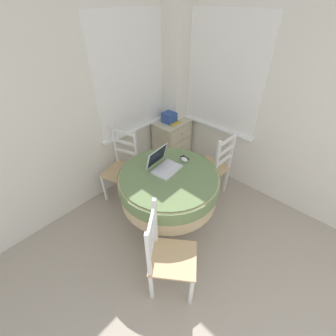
{
  "coord_description": "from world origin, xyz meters",
  "views": [
    {
      "loc": [
        -0.3,
        1.01,
        2.31
      ],
      "look_at": [
        1.24,
        2.43,
        0.68
      ],
      "focal_mm": 24.0,
      "sensor_mm": 36.0,
      "label": 1
    }
  ],
  "objects_px": {
    "round_dining_table": "(169,185)",
    "dining_chair_near_back_window": "(122,168)",
    "cell_phone": "(185,158)",
    "corner_cabinet": "(172,142)",
    "book_on_cabinet": "(172,122)",
    "computer_mouse": "(184,159)",
    "laptop": "(163,165)",
    "dining_chair_camera_near": "(168,256)",
    "storage_box": "(169,118)",
    "dining_chair_near_right_window": "(213,167)"
  },
  "relations": [
    {
      "from": "dining_chair_near_back_window",
      "to": "dining_chair_camera_near",
      "type": "bearing_deg",
      "value": -111.79
    },
    {
      "from": "book_on_cabinet",
      "to": "cell_phone",
      "type": "bearing_deg",
      "value": -129.33
    },
    {
      "from": "corner_cabinet",
      "to": "round_dining_table",
      "type": "bearing_deg",
      "value": -139.93
    },
    {
      "from": "laptop",
      "to": "dining_chair_camera_near",
      "type": "bearing_deg",
      "value": -134.14
    },
    {
      "from": "cell_phone",
      "to": "storage_box",
      "type": "height_order",
      "value": "storage_box"
    },
    {
      "from": "storage_box",
      "to": "book_on_cabinet",
      "type": "height_order",
      "value": "storage_box"
    },
    {
      "from": "computer_mouse",
      "to": "dining_chair_camera_near",
      "type": "xyz_separation_m",
      "value": [
        -0.88,
        -0.55,
        -0.33
      ]
    },
    {
      "from": "computer_mouse",
      "to": "dining_chair_near_right_window",
      "type": "bearing_deg",
      "value": -14.72
    },
    {
      "from": "laptop",
      "to": "dining_chair_near_right_window",
      "type": "bearing_deg",
      "value": -15.82
    },
    {
      "from": "book_on_cabinet",
      "to": "corner_cabinet",
      "type": "bearing_deg",
      "value": 41.63
    },
    {
      "from": "cell_phone",
      "to": "dining_chair_near_right_window",
      "type": "bearing_deg",
      "value": -19.97
    },
    {
      "from": "computer_mouse",
      "to": "book_on_cabinet",
      "type": "bearing_deg",
      "value": 49.63
    },
    {
      "from": "round_dining_table",
      "to": "dining_chair_near_right_window",
      "type": "height_order",
      "value": "dining_chair_near_right_window"
    },
    {
      "from": "dining_chair_near_right_window",
      "to": "corner_cabinet",
      "type": "height_order",
      "value": "dining_chair_near_right_window"
    },
    {
      "from": "storage_box",
      "to": "dining_chair_camera_near",
      "type": "bearing_deg",
      "value": -137.97
    },
    {
      "from": "dining_chair_near_right_window",
      "to": "computer_mouse",
      "type": "bearing_deg",
      "value": 165.28
    },
    {
      "from": "round_dining_table",
      "to": "cell_phone",
      "type": "distance_m",
      "value": 0.39
    },
    {
      "from": "laptop",
      "to": "cell_phone",
      "type": "xyz_separation_m",
      "value": [
        0.31,
        -0.05,
        -0.04
      ]
    },
    {
      "from": "laptop",
      "to": "book_on_cabinet",
      "type": "distance_m",
      "value": 1.14
    },
    {
      "from": "computer_mouse",
      "to": "book_on_cabinet",
      "type": "xyz_separation_m",
      "value": [
        0.65,
        0.76,
        -0.02
      ]
    },
    {
      "from": "dining_chair_camera_near",
      "to": "laptop",
      "type": "bearing_deg",
      "value": 45.86
    },
    {
      "from": "storage_box",
      "to": "laptop",
      "type": "bearing_deg",
      "value": -140.91
    },
    {
      "from": "cell_phone",
      "to": "corner_cabinet",
      "type": "xyz_separation_m",
      "value": [
        0.64,
        0.77,
        -0.39
      ]
    },
    {
      "from": "cell_phone",
      "to": "dining_chair_near_back_window",
      "type": "relative_size",
      "value": 0.12
    },
    {
      "from": "storage_box",
      "to": "book_on_cabinet",
      "type": "xyz_separation_m",
      "value": [
        0.01,
        -0.05,
        -0.06
      ]
    },
    {
      "from": "computer_mouse",
      "to": "dining_chair_near_back_window",
      "type": "relative_size",
      "value": 0.1
    },
    {
      "from": "round_dining_table",
      "to": "cell_phone",
      "type": "relative_size",
      "value": 9.75
    },
    {
      "from": "round_dining_table",
      "to": "book_on_cabinet",
      "type": "xyz_separation_m",
      "value": [
        0.95,
        0.79,
        0.16
      ]
    },
    {
      "from": "cell_phone",
      "to": "corner_cabinet",
      "type": "distance_m",
      "value": 1.08
    },
    {
      "from": "round_dining_table",
      "to": "dining_chair_near_back_window",
      "type": "distance_m",
      "value": 0.81
    },
    {
      "from": "dining_chair_near_back_window",
      "to": "book_on_cabinet",
      "type": "xyz_separation_m",
      "value": [
        1.0,
        -0.0,
        0.31
      ]
    },
    {
      "from": "round_dining_table",
      "to": "book_on_cabinet",
      "type": "distance_m",
      "value": 1.25
    },
    {
      "from": "laptop",
      "to": "corner_cabinet",
      "type": "height_order",
      "value": "laptop"
    },
    {
      "from": "laptop",
      "to": "round_dining_table",
      "type": "bearing_deg",
      "value": -107.52
    },
    {
      "from": "dining_chair_near_right_window",
      "to": "dining_chair_camera_near",
      "type": "height_order",
      "value": "same"
    },
    {
      "from": "dining_chair_near_back_window",
      "to": "dining_chair_near_right_window",
      "type": "height_order",
      "value": "same"
    },
    {
      "from": "dining_chair_near_back_window",
      "to": "storage_box",
      "type": "relative_size",
      "value": 5.32
    },
    {
      "from": "laptop",
      "to": "corner_cabinet",
      "type": "relative_size",
      "value": 0.46
    },
    {
      "from": "dining_chair_near_back_window",
      "to": "dining_chair_camera_near",
      "type": "xyz_separation_m",
      "value": [
        -0.53,
        -1.32,
        0.0
      ]
    },
    {
      "from": "dining_chair_near_back_window",
      "to": "dining_chair_near_right_window",
      "type": "relative_size",
      "value": 1.0
    },
    {
      "from": "round_dining_table",
      "to": "storage_box",
      "type": "relative_size",
      "value": 5.98
    },
    {
      "from": "storage_box",
      "to": "corner_cabinet",
      "type": "bearing_deg",
      "value": -12.48
    },
    {
      "from": "computer_mouse",
      "to": "cell_phone",
      "type": "height_order",
      "value": "computer_mouse"
    },
    {
      "from": "cell_phone",
      "to": "dining_chair_near_back_window",
      "type": "distance_m",
      "value": 0.89
    },
    {
      "from": "round_dining_table",
      "to": "corner_cabinet",
      "type": "bearing_deg",
      "value": 40.07
    },
    {
      "from": "laptop",
      "to": "cell_phone",
      "type": "height_order",
      "value": "laptop"
    },
    {
      "from": "dining_chair_near_right_window",
      "to": "storage_box",
      "type": "height_order",
      "value": "dining_chair_near_right_window"
    },
    {
      "from": "dining_chair_camera_near",
      "to": "storage_box",
      "type": "distance_m",
      "value": 2.08
    },
    {
      "from": "round_dining_table",
      "to": "dining_chair_near_back_window",
      "type": "xyz_separation_m",
      "value": [
        -0.06,
        0.8,
        -0.15
      ]
    },
    {
      "from": "laptop",
      "to": "storage_box",
      "type": "height_order",
      "value": "laptop"
    }
  ]
}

